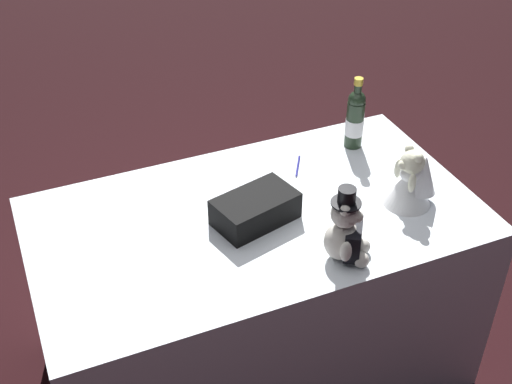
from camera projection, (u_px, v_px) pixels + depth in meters
name	position (u px, v px, depth m)	size (l,w,h in m)	color
ground_plane	(256.00, 364.00, 2.83)	(12.00, 12.00, 0.00)	black
reception_table	(256.00, 296.00, 2.59)	(1.56, 0.87, 0.79)	white
teddy_bear_groom	(346.00, 233.00, 2.13)	(0.16, 0.15, 0.27)	silver
teddy_bear_bride	(413.00, 179.00, 2.37)	(0.21, 0.17, 0.22)	white
champagne_bottle	(355.00, 118.00, 2.65)	(0.07, 0.07, 0.30)	#21311F
signing_pen	(298.00, 167.00, 2.60)	(0.08, 0.13, 0.01)	navy
gift_case_black	(255.00, 209.00, 2.31)	(0.31, 0.23, 0.10)	black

